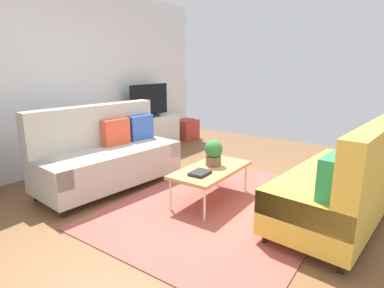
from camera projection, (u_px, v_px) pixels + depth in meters
The scene contains 13 objects.
ground_plane at pixel (215, 205), 3.75m from camera, with size 7.68×7.68×0.00m, color brown.
wall_far at pixel (64, 77), 4.96m from camera, with size 6.40×0.12×2.90m, color silver.
area_rug at pixel (223, 205), 3.73m from camera, with size 2.90×2.20×0.01m, color #9E4C42.
couch_beige at pixel (108, 155), 4.27m from camera, with size 1.97×1.03×1.10m.
couch_green at pixel (344, 184), 3.21m from camera, with size 1.98×1.04×1.10m.
coffee_table at pixel (211, 170), 3.79m from camera, with size 1.10×0.56×0.42m.
tv_console at pixel (150, 133), 6.29m from camera, with size 1.40×0.44×0.64m, color silver.
tv at pixel (150, 101), 6.13m from camera, with size 1.00×0.20×0.64m.
storage_trunk at pixel (186, 129), 7.14m from camera, with size 0.52×0.40×0.44m, color #B2382D.
potted_plant at pixel (214, 152), 3.85m from camera, with size 0.22×0.22×0.32m.
table_book_0 at pixel (200, 173), 3.56m from camera, with size 0.24×0.18×0.04m, color #262626.
vase_0 at pixel (126, 116), 5.76m from camera, with size 0.14×0.14×0.17m, color #33B29E.
bottle_0 at pixel (137, 116), 5.87m from camera, with size 0.05×0.05×0.16m, color #262626.
Camera 1 is at (-3.00, -1.76, 1.61)m, focal length 29.41 mm.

